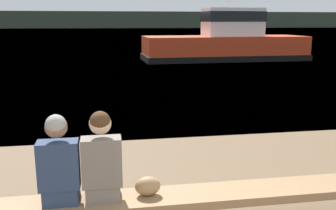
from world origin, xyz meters
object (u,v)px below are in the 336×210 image
at_px(bench_main, 143,203).
at_px(person_left, 59,164).
at_px(tugboat_red, 226,44).
at_px(person_right, 102,160).
at_px(shopping_bag, 148,186).

height_order(bench_main, person_left, person_left).
bearing_deg(bench_main, tugboat_red, 69.39).
distance_m(person_right, shopping_bag, 0.60).
xyz_separation_m(person_left, shopping_bag, (0.93, 0.03, -0.33)).
height_order(shopping_bag, tugboat_red, tugboat_red).
relative_size(bench_main, person_left, 7.79).
xyz_separation_m(bench_main, person_left, (-0.87, 0.00, 0.52)).
xyz_separation_m(bench_main, shopping_bag, (0.06, 0.03, 0.19)).
height_order(person_left, person_right, person_right).
xyz_separation_m(person_right, tugboat_red, (7.56, 18.97, 0.08)).
relative_size(bench_main, shopping_bag, 26.90).
distance_m(person_left, tugboat_red, 20.59).
xyz_separation_m(shopping_bag, tugboat_red, (7.07, 18.94, 0.43)).
xyz_separation_m(person_left, person_right, (0.44, -0.00, 0.01)).
distance_m(bench_main, shopping_bag, 0.20).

